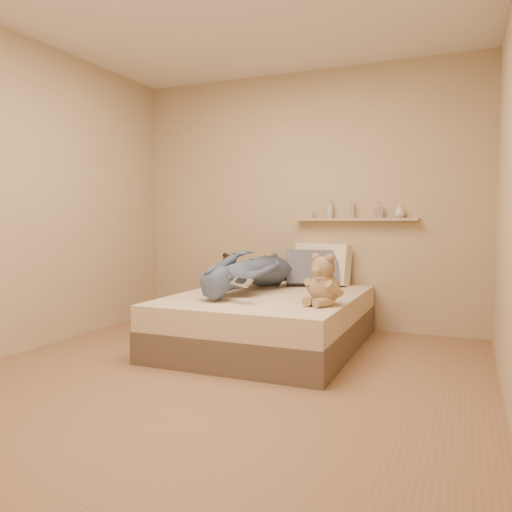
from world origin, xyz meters
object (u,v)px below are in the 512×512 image
at_px(person, 252,270).
at_px(dark_plush, 230,270).
at_px(pillow_grey, 312,269).
at_px(game_console, 241,282).
at_px(bed, 269,320).
at_px(wall_shelf, 355,219).
at_px(pillow_cream, 322,265).
at_px(teddy_bear, 323,284).

bearing_deg(person, dark_plush, -39.14).
bearing_deg(pillow_grey, game_console, -99.22).
relative_size(bed, game_console, 9.40).
bearing_deg(wall_shelf, dark_plush, -162.20).
height_order(pillow_cream, wall_shelf, wall_shelf).
relative_size(teddy_bear, dark_plush, 1.26).
height_order(game_console, dark_plush, dark_plush).
xyz_separation_m(game_console, teddy_bear, (0.59, 0.18, -0.00)).
height_order(dark_plush, pillow_grey, pillow_grey).
bearing_deg(pillow_grey, pillow_cream, 66.88).
xyz_separation_m(game_console, person, (-0.21, 0.69, 0.02)).
relative_size(dark_plush, pillow_grey, 0.63).
xyz_separation_m(bed, wall_shelf, (0.55, 0.91, 0.88)).
bearing_deg(game_console, bed, 88.72).
xyz_separation_m(dark_plush, pillow_grey, (0.82, 0.16, 0.03)).
height_order(bed, pillow_grey, pillow_grey).
xyz_separation_m(dark_plush, wall_shelf, (1.18, 0.38, 0.51)).
height_order(bed, dark_plush, dark_plush).
distance_m(bed, pillow_cream, 0.97).
bearing_deg(teddy_bear, pillow_cream, 105.72).
bearing_deg(bed, pillow_cream, 73.40).
xyz_separation_m(pillow_cream, wall_shelf, (0.30, 0.08, 0.45)).
distance_m(game_console, wall_shelf, 1.63).
distance_m(pillow_cream, wall_shelf, 0.55).
distance_m(person, wall_shelf, 1.18).
xyz_separation_m(pillow_cream, person, (-0.47, -0.68, -0.01)).
xyz_separation_m(teddy_bear, person, (-0.80, 0.51, 0.02)).
xyz_separation_m(teddy_bear, dark_plush, (-1.21, 0.88, -0.03)).
xyz_separation_m(dark_plush, person, (0.41, -0.38, 0.05)).
height_order(bed, teddy_bear, teddy_bear).
bearing_deg(pillow_cream, bed, -106.60).
bearing_deg(teddy_bear, game_console, -162.74).
xyz_separation_m(teddy_bear, wall_shelf, (-0.03, 1.26, 0.49)).
bearing_deg(dark_plush, person, -42.79).
height_order(game_console, wall_shelf, wall_shelf).
height_order(game_console, person, person).
bearing_deg(game_console, dark_plush, 120.10).
distance_m(teddy_bear, pillow_cream, 1.23).
bearing_deg(pillow_grey, teddy_bear, -69.37).
height_order(pillow_cream, pillow_grey, pillow_cream).
bearing_deg(pillow_grey, person, -127.27).
height_order(pillow_grey, person, person).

